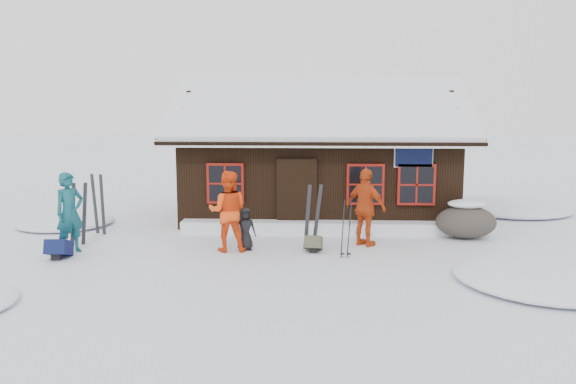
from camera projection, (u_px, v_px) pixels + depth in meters
name	position (u px, v px, depth m)	size (l,w,h in m)	color
ground	(256.00, 253.00, 13.43)	(120.00, 120.00, 0.00)	white
mountain_hut	(318.00, 167.00, 18.04)	(8.90, 6.09, 4.42)	black
snow_drift	(318.00, 227.00, 15.55)	(7.60, 0.60, 0.35)	white
snow_mounds	(324.00, 236.00, 15.19)	(20.60, 13.20, 0.48)	white
skier_teal	(70.00, 213.00, 13.33)	(0.71, 0.46, 1.94)	#124F5A
skier_orange_left	(228.00, 211.00, 13.51)	(0.95, 0.74, 1.95)	#F74611
skier_orange_right	(366.00, 208.00, 13.99)	(1.15, 0.48, 1.96)	#C24013
skier_crouched	(245.00, 229.00, 13.64)	(0.51, 0.33, 1.05)	black
boulder	(466.00, 221.00, 14.92)	(1.59, 1.19, 0.92)	#48413A
ski_pair_left	(79.00, 215.00, 14.13)	(0.44, 0.26, 1.64)	black
ski_pair_mid	(99.00, 205.00, 15.39)	(0.43, 0.21, 1.71)	black
ski_pair_right	(312.00, 217.00, 13.86)	(0.48, 0.26, 1.63)	black
ski_poles	(346.00, 230.00, 12.95)	(0.25, 0.12, 1.38)	black
backpack_blue	(59.00, 251.00, 12.93)	(0.47, 0.62, 0.34)	#101744
backpack_olive	(313.00, 245.00, 13.56)	(0.41, 0.54, 0.29)	#4A4A35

